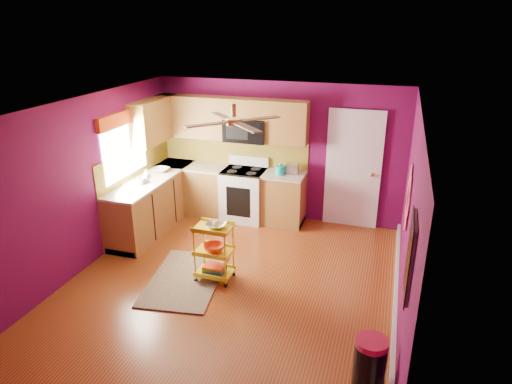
% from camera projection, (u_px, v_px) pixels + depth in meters
% --- Properties ---
extents(ground, '(5.00, 5.00, 0.00)m').
position_uv_depth(ground, '(232.00, 283.00, 6.46)').
color(ground, '#682D10').
rests_on(ground, ground).
extents(room_envelope, '(4.54, 5.04, 2.52)m').
position_uv_depth(room_envelope, '(231.00, 175.00, 5.86)').
color(room_envelope, '#5C0A41').
rests_on(room_envelope, ground).
extents(lower_cabinets, '(2.81, 2.31, 0.94)m').
position_uv_depth(lower_cabinets, '(197.00, 198.00, 8.29)').
color(lower_cabinets, brown).
rests_on(lower_cabinets, ground).
extents(electric_range, '(0.76, 0.66, 1.13)m').
position_uv_depth(electric_range, '(244.00, 194.00, 8.37)').
color(electric_range, white).
rests_on(electric_range, ground).
extents(upper_cabinetry, '(2.80, 2.30, 1.26)m').
position_uv_depth(upper_cabinetry, '(207.00, 121.00, 8.09)').
color(upper_cabinetry, brown).
rests_on(upper_cabinetry, ground).
extents(left_window, '(0.08, 1.35, 1.08)m').
position_uv_depth(left_window, '(124.00, 135.00, 7.38)').
color(left_window, white).
rests_on(left_window, ground).
extents(panel_door, '(0.95, 0.11, 2.15)m').
position_uv_depth(panel_door, '(353.00, 171.00, 7.91)').
color(panel_door, white).
rests_on(panel_door, ground).
extents(right_wall_art, '(0.04, 2.74, 1.04)m').
position_uv_depth(right_wall_art, '(409.00, 220.00, 5.01)').
color(right_wall_art, black).
rests_on(right_wall_art, ground).
extents(ceiling_fan, '(1.01, 1.01, 0.26)m').
position_uv_depth(ceiling_fan, '(234.00, 121.00, 5.81)').
color(ceiling_fan, '#BF8C3F').
rests_on(ceiling_fan, ground).
extents(shag_rug, '(1.17, 1.68, 0.02)m').
position_uv_depth(shag_rug, '(185.00, 279.00, 6.54)').
color(shag_rug, black).
rests_on(shag_rug, ground).
extents(rolling_cart, '(0.51, 0.37, 0.92)m').
position_uv_depth(rolling_cart, '(214.00, 250.00, 6.39)').
color(rolling_cart, yellow).
rests_on(rolling_cart, ground).
extents(trash_can, '(0.42, 0.42, 0.62)m').
position_uv_depth(trash_can, '(369.00, 366.00, 4.50)').
color(trash_can, black).
rests_on(trash_can, ground).
extents(teal_kettle, '(0.18, 0.18, 0.21)m').
position_uv_depth(teal_kettle, '(280.00, 170.00, 7.96)').
color(teal_kettle, '#16AA9E').
rests_on(teal_kettle, lower_cabinets).
extents(toaster, '(0.22, 0.15, 0.18)m').
position_uv_depth(toaster, '(292.00, 169.00, 8.01)').
color(toaster, beige).
rests_on(toaster, lower_cabinets).
extents(soap_bottle_a, '(0.08, 0.09, 0.19)m').
position_uv_depth(soap_bottle_a, '(146.00, 177.00, 7.58)').
color(soap_bottle_a, '#EA3F72').
rests_on(soap_bottle_a, lower_cabinets).
extents(soap_bottle_b, '(0.12, 0.12, 0.15)m').
position_uv_depth(soap_bottle_b, '(146.00, 173.00, 7.81)').
color(soap_bottle_b, white).
rests_on(soap_bottle_b, lower_cabinets).
extents(counter_dish, '(0.28, 0.28, 0.07)m').
position_uv_depth(counter_dish, '(161.00, 170.00, 8.12)').
color(counter_dish, white).
rests_on(counter_dish, lower_cabinets).
extents(counter_cup, '(0.13, 0.13, 0.10)m').
position_uv_depth(counter_cup, '(141.00, 181.00, 7.51)').
color(counter_cup, white).
rests_on(counter_cup, lower_cabinets).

